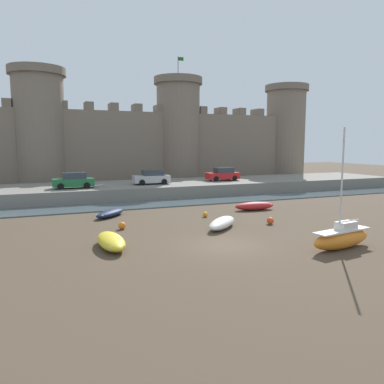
{
  "coord_description": "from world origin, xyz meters",
  "views": [
    {
      "loc": [
        -9.8,
        -18.98,
        5.88
      ],
      "look_at": [
        0.14,
        5.52,
        2.5
      ],
      "focal_mm": 35.0,
      "sensor_mm": 36.0,
      "label": 1
    }
  ],
  "objects": [
    {
      "name": "car_quay_east",
      "position": [
        1.88,
        22.05,
        2.14
      ],
      "size": [
        4.13,
        1.94,
        1.62
      ],
      "color": "#B2B5B7",
      "rests_on": "quay_road"
    },
    {
      "name": "rowboat_midflat_left",
      "position": [
        7.87,
        9.63,
        0.39
      ],
      "size": [
        3.81,
        1.53,
        0.75
      ],
      "color": "red",
      "rests_on": "ground"
    },
    {
      "name": "car_quay_west",
      "position": [
        11.38,
        22.92,
        2.14
      ],
      "size": [
        4.13,
        1.94,
        1.62
      ],
      "color": "red",
      "rests_on": "quay_road"
    },
    {
      "name": "water_channel",
      "position": [
        0.0,
        16.05,
        0.05
      ],
      "size": [
        80.0,
        4.5,
        0.1
      ],
      "primitive_type": "cube",
      "color": "#47565B",
      "rests_on": "ground"
    },
    {
      "name": "sailboat_foreground_right",
      "position": [
        5.84,
        -3.01,
        0.65
      ],
      "size": [
        4.56,
        1.74,
        6.8
      ],
      "color": "orange",
      "rests_on": "ground"
    },
    {
      "name": "rowboat_midflat_centre",
      "position": [
        -6.27,
        1.99,
        0.41
      ],
      "size": [
        1.51,
        3.9,
        0.79
      ],
      "color": "yellow",
      "rests_on": "ground"
    },
    {
      "name": "quay_road",
      "position": [
        0.0,
        23.3,
        0.68
      ],
      "size": [
        69.94,
        10.0,
        1.36
      ],
      "primitive_type": "cube",
      "color": "slate",
      "rests_on": "ground"
    },
    {
      "name": "mooring_buoy_near_channel",
      "position": [
        2.46,
        8.38,
        0.21
      ],
      "size": [
        0.42,
        0.42,
        0.42
      ],
      "primitive_type": "sphere",
      "color": "orange",
      "rests_on": "ground"
    },
    {
      "name": "rowboat_foreground_centre",
      "position": [
        1.87,
        4.15,
        0.39
      ],
      "size": [
        3.66,
        3.61,
        0.76
      ],
      "color": "silver",
      "rests_on": "ground"
    },
    {
      "name": "castle",
      "position": [
        -0.0,
        34.45,
        6.91
      ],
      "size": [
        65.1,
        7.16,
        18.65
      ],
      "color": "#7A6B5B",
      "rests_on": "ground"
    },
    {
      "name": "rowboat_near_channel_right",
      "position": [
        -4.72,
        11.36,
        0.31
      ],
      "size": [
        3.23,
        3.33,
        0.58
      ],
      "color": "#141E3D",
      "rests_on": "ground"
    },
    {
      "name": "car_quay_centre_east",
      "position": [
        -6.69,
        21.25,
        2.14
      ],
      "size": [
        4.13,
        1.94,
        1.62
      ],
      "color": "#1E6638",
      "rests_on": "quay_road"
    },
    {
      "name": "mooring_buoy_mid_mud",
      "position": [
        5.78,
        4.02,
        0.26
      ],
      "size": [
        0.52,
        0.52,
        0.52
      ],
      "primitive_type": "sphere",
      "color": "#E04C1E",
      "rests_on": "ground"
    },
    {
      "name": "ground_plane",
      "position": [
        0.0,
        0.0,
        0.0
      ],
      "size": [
        160.0,
        160.0,
        0.0
      ],
      "primitive_type": "plane",
      "color": "#4C3D2D"
    },
    {
      "name": "mooring_buoy_near_shore",
      "position": [
        -4.73,
        6.48,
        0.26
      ],
      "size": [
        0.52,
        0.52,
        0.52
      ],
      "primitive_type": "sphere",
      "color": "orange",
      "rests_on": "ground"
    }
  ]
}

